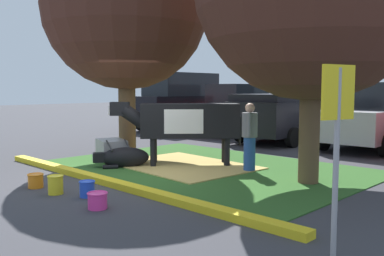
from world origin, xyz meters
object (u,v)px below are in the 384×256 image
(parking_sign, at_px, (337,125))
(wheelbarrow, at_px, (111,147))
(suv_black, at_px, (181,101))
(pickup_truck_black, at_px, (295,109))
(bucket_blue, at_px, (87,188))
(sedan_red, at_px, (237,110))
(shade_tree_left, at_px, (126,7))
(calf_lying, at_px, (124,158))
(cow_holstein, at_px, (185,121))
(bucket_yellow, at_px, (56,184))
(bucket_pink, at_px, (98,200))
(sedan_silver, at_px, (373,117))
(bucket_orange, at_px, (36,180))
(person_handler, at_px, (250,135))

(parking_sign, bearing_deg, wheelbarrow, 164.34)
(suv_black, height_order, pickup_truck_black, suv_black)
(parking_sign, height_order, bucket_blue, parking_sign)
(parking_sign, xyz_separation_m, sedan_red, (-8.81, 9.46, -0.49))
(shade_tree_left, height_order, calf_lying, shade_tree_left)
(calf_lying, bearing_deg, cow_holstein, 54.79)
(wheelbarrow, bearing_deg, calf_lying, -13.64)
(bucket_yellow, bearing_deg, sedan_red, 111.47)
(bucket_pink, height_order, suv_black, suv_black)
(parking_sign, height_order, sedan_silver, parking_sign)
(suv_black, xyz_separation_m, sedan_red, (2.75, 0.52, -0.29))
(bucket_orange, height_order, pickup_truck_black, pickup_truck_black)
(bucket_yellow, height_order, suv_black, suv_black)
(sedan_silver, bearing_deg, pickup_truck_black, 175.39)
(wheelbarrow, bearing_deg, sedan_red, 104.95)
(cow_holstein, bearing_deg, calf_lying, -125.21)
(shade_tree_left, relative_size, person_handler, 4.00)
(suv_black, bearing_deg, parking_sign, -37.70)
(calf_lying, relative_size, parking_sign, 0.60)
(wheelbarrow, relative_size, suv_black, 0.35)
(shade_tree_left, relative_size, sedan_silver, 1.38)
(sedan_red, bearing_deg, suv_black, -169.21)
(bucket_blue, bearing_deg, wheelbarrow, 138.31)
(parking_sign, bearing_deg, calf_lying, 164.08)
(calf_lying, bearing_deg, shade_tree_left, 139.97)
(cow_holstein, relative_size, person_handler, 1.66)
(person_handler, bearing_deg, parking_sign, -42.85)
(sedan_red, relative_size, pickup_truck_black, 0.82)
(person_handler, distance_m, bucket_pink, 4.02)
(wheelbarrow, xyz_separation_m, bucket_orange, (1.24, -2.55, -0.25))
(cow_holstein, bearing_deg, pickup_truck_black, 97.76)
(calf_lying, distance_m, wheelbarrow, 0.82)
(cow_holstein, distance_m, pickup_truck_black, 6.45)
(wheelbarrow, distance_m, parking_sign, 7.14)
(person_handler, bearing_deg, cow_holstein, -163.73)
(bucket_yellow, relative_size, bucket_blue, 1.19)
(person_handler, xyz_separation_m, sedan_red, (-5.19, 6.10, 0.17))
(cow_holstein, bearing_deg, sedan_red, 118.99)
(bucket_blue, xyz_separation_m, sedan_silver, (1.10, 9.39, 0.84))
(cow_holstein, height_order, calf_lying, cow_holstein)
(bucket_yellow, bearing_deg, bucket_blue, 26.77)
(cow_holstein, relative_size, sedan_silver, 0.57)
(calf_lying, height_order, pickup_truck_black, pickup_truck_black)
(cow_holstein, relative_size, bucket_orange, 8.48)
(bucket_pink, xyz_separation_m, sedan_silver, (0.36, 9.66, 0.85))
(person_handler, bearing_deg, calf_lying, -145.62)
(shade_tree_left, height_order, sedan_red, shade_tree_left)
(cow_holstein, distance_m, suv_black, 8.78)
(bucket_blue, height_order, bucket_pink, bucket_blue)
(calf_lying, relative_size, person_handler, 0.82)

